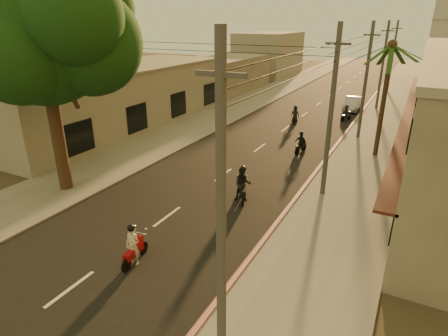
{
  "coord_description": "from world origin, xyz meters",
  "views": [
    {
      "loc": [
        9.98,
        -11.15,
        9.09
      ],
      "look_at": [
        1.11,
        5.96,
        1.4
      ],
      "focal_mm": 30.0,
      "sensor_mm": 36.0,
      "label": 1
    }
  ],
  "objects_px": {
    "palm_tree": "(391,52)",
    "scooter_red": "(133,246)",
    "broadleaf_tree": "(48,33)",
    "scooter_mid_a": "(243,185)",
    "scooter_far_a": "(295,115)",
    "scooter_mid_b": "(301,143)",
    "scooter_far_b": "(346,113)",
    "parked_car": "(352,104)"
  },
  "relations": [
    {
      "from": "scooter_red",
      "to": "scooter_far_b",
      "type": "bearing_deg",
      "value": 75.81
    },
    {
      "from": "scooter_far_b",
      "to": "parked_car",
      "type": "distance_m",
      "value": 4.99
    },
    {
      "from": "palm_tree",
      "to": "scooter_far_b",
      "type": "xyz_separation_m",
      "value": [
        -3.8,
        9.27,
        -6.42
      ]
    },
    {
      "from": "scooter_red",
      "to": "broadleaf_tree",
      "type": "bearing_deg",
      "value": 145.92
    },
    {
      "from": "scooter_mid_b",
      "to": "parked_car",
      "type": "xyz_separation_m",
      "value": [
        0.88,
        15.98,
        -0.04
      ]
    },
    {
      "from": "scooter_mid_a",
      "to": "broadleaf_tree",
      "type": "bearing_deg",
      "value": 173.61
    },
    {
      "from": "scooter_far_b",
      "to": "palm_tree",
      "type": "bearing_deg",
      "value": -44.28
    },
    {
      "from": "palm_tree",
      "to": "scooter_mid_b",
      "type": "bearing_deg",
      "value": -160.72
    },
    {
      "from": "scooter_red",
      "to": "palm_tree",
      "type": "bearing_deg",
      "value": 61.03
    },
    {
      "from": "scooter_mid_b",
      "to": "parked_car",
      "type": "distance_m",
      "value": 16.0
    },
    {
      "from": "scooter_mid_a",
      "to": "scooter_red",
      "type": "bearing_deg",
      "value": -127.69
    },
    {
      "from": "scooter_red",
      "to": "scooter_far_b",
      "type": "xyz_separation_m",
      "value": [
        3.15,
        26.96,
        -0.05
      ]
    },
    {
      "from": "broadleaf_tree",
      "to": "scooter_mid_b",
      "type": "relative_size",
      "value": 7.33
    },
    {
      "from": "scooter_mid_a",
      "to": "scooter_far_a",
      "type": "xyz_separation_m",
      "value": [
        -2.42,
        16.92,
        -0.15
      ]
    },
    {
      "from": "palm_tree",
      "to": "scooter_red",
      "type": "distance_m",
      "value": 20.04
    },
    {
      "from": "broadleaf_tree",
      "to": "scooter_mid_a",
      "type": "bearing_deg",
      "value": 19.53
    },
    {
      "from": "scooter_mid_b",
      "to": "scooter_far_b",
      "type": "distance_m",
      "value": 11.06
    },
    {
      "from": "palm_tree",
      "to": "scooter_mid_a",
      "type": "relative_size",
      "value": 4.14
    },
    {
      "from": "scooter_mid_a",
      "to": "scooter_far_a",
      "type": "distance_m",
      "value": 17.09
    },
    {
      "from": "broadleaf_tree",
      "to": "scooter_mid_a",
      "type": "xyz_separation_m",
      "value": [
        9.14,
        3.24,
        -7.57
      ]
    },
    {
      "from": "palm_tree",
      "to": "scooter_mid_a",
      "type": "bearing_deg",
      "value": -117.27
    },
    {
      "from": "scooter_red",
      "to": "scooter_far_a",
      "type": "xyz_separation_m",
      "value": [
        -0.94,
        23.99,
        -0.02
      ]
    },
    {
      "from": "scooter_far_a",
      "to": "parked_car",
      "type": "relative_size",
      "value": 0.4
    },
    {
      "from": "broadleaf_tree",
      "to": "scooter_far_a",
      "type": "bearing_deg",
      "value": 71.56
    },
    {
      "from": "broadleaf_tree",
      "to": "parked_car",
      "type": "relative_size",
      "value": 2.84
    },
    {
      "from": "scooter_red",
      "to": "scooter_mid_a",
      "type": "xyz_separation_m",
      "value": [
        1.47,
        7.07,
        0.13
      ]
    },
    {
      "from": "palm_tree",
      "to": "scooter_mid_a",
      "type": "height_order",
      "value": "palm_tree"
    },
    {
      "from": "broadleaf_tree",
      "to": "palm_tree",
      "type": "bearing_deg",
      "value": 43.48
    },
    {
      "from": "palm_tree",
      "to": "scooter_far_b",
      "type": "height_order",
      "value": "palm_tree"
    },
    {
      "from": "palm_tree",
      "to": "scooter_red",
      "type": "bearing_deg",
      "value": -111.44
    },
    {
      "from": "palm_tree",
      "to": "scooter_far_a",
      "type": "distance_m",
      "value": 11.95
    },
    {
      "from": "scooter_mid_a",
      "to": "parked_car",
      "type": "relative_size",
      "value": 0.46
    },
    {
      "from": "scooter_far_b",
      "to": "parked_car",
      "type": "relative_size",
      "value": 0.37
    },
    {
      "from": "scooter_red",
      "to": "parked_car",
      "type": "height_order",
      "value": "scooter_red"
    },
    {
      "from": "parked_car",
      "to": "scooter_far_b",
      "type": "bearing_deg",
      "value": -88.91
    },
    {
      "from": "broadleaf_tree",
      "to": "scooter_far_b",
      "type": "distance_m",
      "value": 26.68
    },
    {
      "from": "palm_tree",
      "to": "scooter_red",
      "type": "xyz_separation_m",
      "value": [
        -6.94,
        -17.69,
        -6.37
      ]
    },
    {
      "from": "scooter_mid_a",
      "to": "parked_car",
      "type": "xyz_separation_m",
      "value": [
        1.41,
        24.86,
        -0.21
      ]
    },
    {
      "from": "scooter_mid_b",
      "to": "parked_car",
      "type": "height_order",
      "value": "scooter_mid_b"
    },
    {
      "from": "broadleaf_tree",
      "to": "scooter_far_a",
      "type": "relative_size",
      "value": 7.15
    },
    {
      "from": "broadleaf_tree",
      "to": "scooter_mid_b",
      "type": "height_order",
      "value": "broadleaf_tree"
    },
    {
      "from": "scooter_mid_a",
      "to": "scooter_far_b",
      "type": "height_order",
      "value": "scooter_mid_a"
    }
  ]
}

